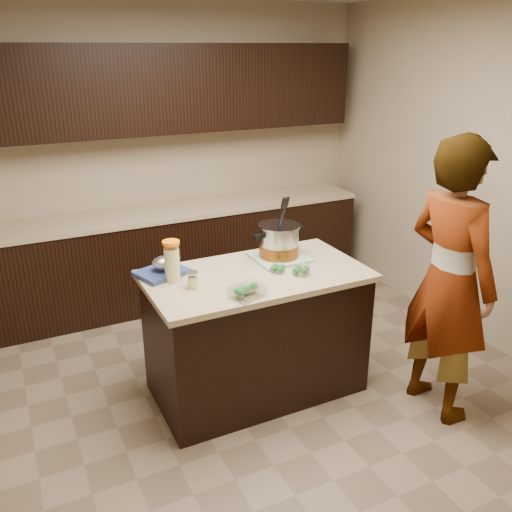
{
  "coord_description": "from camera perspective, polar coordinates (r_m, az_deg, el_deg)",
  "views": [
    {
      "loc": [
        -1.45,
        -2.96,
        2.31
      ],
      "look_at": [
        0.0,
        0.0,
        1.02
      ],
      "focal_mm": 38.0,
      "sensor_mm": 36.0,
      "label": 1
    }
  ],
  "objects": [
    {
      "name": "back_cabinets",
      "position": [
        5.1,
        -8.67,
        5.55
      ],
      "size": [
        3.6,
        0.63,
        2.33
      ],
      "color": "black",
      "rests_on": "ground"
    },
    {
      "name": "broccoli_tub_left",
      "position": [
        3.59,
        2.32,
        -1.38
      ],
      "size": [
        0.13,
        0.13,
        0.05
      ],
      "rotation": [
        0.0,
        0.0,
        -0.35
      ],
      "color": "silver",
      "rests_on": "island"
    },
    {
      "name": "island",
      "position": [
        3.78,
        0.0,
        -8.04
      ],
      "size": [
        1.46,
        0.81,
        0.9
      ],
      "color": "black",
      "rests_on": "ground"
    },
    {
      "name": "stock_pot",
      "position": [
        3.79,
        2.43,
        1.4
      ],
      "size": [
        0.41,
        0.33,
        0.42
      ],
      "rotation": [
        0.0,
        0.0,
        0.12
      ],
      "color": "#B7B7BC",
      "rests_on": "dish_towel"
    },
    {
      "name": "blue_tray",
      "position": [
        3.59,
        -9.8,
        -1.34
      ],
      "size": [
        0.37,
        0.33,
        0.12
      ],
      "rotation": [
        0.0,
        0.0,
        0.34
      ],
      "color": "navy",
      "rests_on": "island"
    },
    {
      "name": "person",
      "position": [
        3.61,
        19.68,
        -2.48
      ],
      "size": [
        0.47,
        0.69,
        1.85
      ],
      "primitive_type": "imported",
      "rotation": [
        0.0,
        0.0,
        1.61
      ],
      "color": "gray",
      "rests_on": "ground"
    },
    {
      "name": "room_shell",
      "position": [
        3.35,
        0.0,
        11.15
      ],
      "size": [
        4.04,
        4.04,
        2.72
      ],
      "color": "tan",
      "rests_on": "ground"
    },
    {
      "name": "lemonade_pitcher",
      "position": [
        3.46,
        -8.83,
        -0.69
      ],
      "size": [
        0.13,
        0.13,
        0.26
      ],
      "rotation": [
        0.0,
        0.0,
        0.27
      ],
      "color": "#DADA85",
      "rests_on": "island"
    },
    {
      "name": "broccoli_tub_right",
      "position": [
        3.56,
        4.77,
        -1.56
      ],
      "size": [
        0.15,
        0.15,
        0.06
      ],
      "rotation": [
        0.0,
        0.0,
        -0.28
      ],
      "color": "silver",
      "rests_on": "island"
    },
    {
      "name": "broccoli_tub_rect",
      "position": [
        3.24,
        -0.93,
        -3.8
      ],
      "size": [
        0.24,
        0.2,
        0.07
      ],
      "rotation": [
        0.0,
        0.0,
        0.35
      ],
      "color": "silver",
      "rests_on": "island"
    },
    {
      "name": "dish_towel",
      "position": [
        3.82,
        2.41,
        -0.11
      ],
      "size": [
        0.36,
        0.36,
        0.02
      ],
      "primitive_type": "cube",
      "rotation": [
        0.0,
        0.0,
        0.01
      ],
      "color": "#58835F",
      "rests_on": "island"
    },
    {
      "name": "ground_plane",
      "position": [
        4.02,
        0.0,
        -13.67
      ],
      "size": [
        4.0,
        4.0,
        0.0
      ],
      "primitive_type": "plane",
      "color": "brown",
      "rests_on": "ground"
    },
    {
      "name": "mason_jar",
      "position": [
        3.37,
        -6.68,
        -2.56
      ],
      "size": [
        0.08,
        0.08,
        0.12
      ],
      "rotation": [
        0.0,
        0.0,
        0.2
      ],
      "color": "#DADA85",
      "rests_on": "island"
    }
  ]
}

